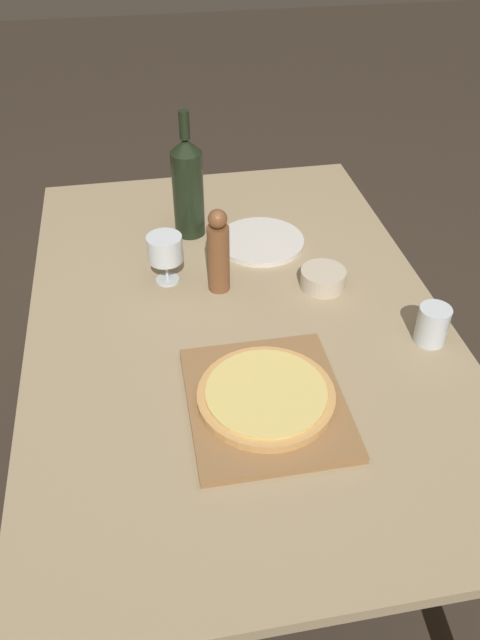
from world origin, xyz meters
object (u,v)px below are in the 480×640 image
(wine_bottle, at_px, (188,186))
(wine_glass, at_px, (165,250))
(pepper_mill, at_px, (218,253))
(pizza, at_px, (266,395))
(small_bowl, at_px, (323,278))

(wine_bottle, bearing_deg, wine_glass, -110.82)
(wine_bottle, xyz_separation_m, pepper_mill, (0.04, -0.28, -0.04))
(pizza, bearing_deg, wine_bottle, 96.01)
(pizza, bearing_deg, pepper_mill, 94.46)
(wine_bottle, relative_size, wine_glass, 2.71)
(pepper_mill, height_order, small_bowl, pepper_mill)
(pizza, height_order, wine_bottle, wine_bottle)
(wine_glass, bearing_deg, small_bowl, -13.68)
(wine_glass, distance_m, small_bowl, 0.41)
(wine_bottle, relative_size, pepper_mill, 1.59)
(wine_glass, height_order, small_bowl, wine_glass)
(pizza, xyz_separation_m, wine_bottle, (-0.07, 0.70, 0.12))
(wine_glass, bearing_deg, pizza, -71.37)
(small_bowl, bearing_deg, wine_bottle, 133.35)
(wine_bottle, xyz_separation_m, wine_glass, (-0.09, -0.23, -0.05))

